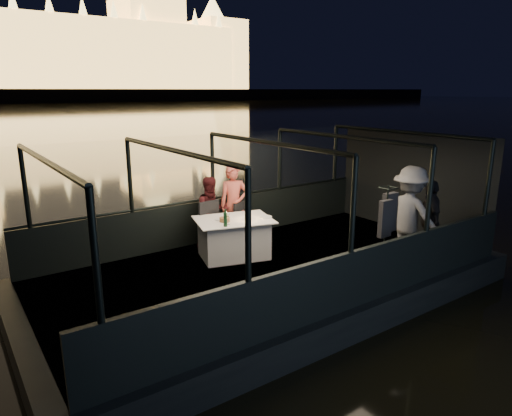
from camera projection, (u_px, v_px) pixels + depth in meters
boat_hull at (268, 292)px, 8.56m from camera, size 8.60×4.40×1.00m
boat_deck at (268, 268)px, 8.44m from camera, size 8.00×4.00×0.04m
gunwale_port at (214, 220)px, 9.90m from camera, size 8.00×0.08×0.90m
gunwale_starboard at (349, 281)px, 6.73m from camera, size 8.00×0.08×0.90m
cabin_glass_port at (212, 167)px, 9.61m from camera, size 8.00×0.02×1.40m
cabin_glass_starboard at (353, 205)px, 6.45m from camera, size 8.00×0.02×1.40m
cabin_roof_glass at (269, 143)px, 7.85m from camera, size 8.00×4.00×0.02m
end_wall_fore at (22, 251)px, 5.92m from camera, size 0.02×4.00×2.30m
end_wall_aft at (410, 182)px, 10.37m from camera, size 0.02×4.00×2.30m
canopy_ribs at (269, 207)px, 8.14m from camera, size 8.00×4.00×2.30m
dining_table_central at (234, 238)px, 8.88m from camera, size 1.68×1.40×0.77m
chair_port_left at (215, 231)px, 9.12m from camera, size 0.52×0.52×1.01m
chair_port_right at (246, 225)px, 9.54m from camera, size 0.52×0.52×0.89m
coat_stand at (385, 227)px, 7.80m from camera, size 0.47×0.39×1.64m
person_woman_coral at (234, 209)px, 9.64m from camera, size 0.71×0.60×1.68m
person_man_maroon at (212, 212)px, 9.38m from camera, size 0.77×0.63×1.48m
passenger_stripe at (409, 219)px, 8.46m from camera, size 0.82×1.27×1.85m
passenger_dark at (429, 215)px, 8.74m from camera, size 0.85×0.95×1.54m
wine_bottle at (225, 218)px, 8.29m from camera, size 0.08×0.08×0.32m
bread_basket at (225, 220)px, 8.62m from camera, size 0.24×0.24×0.08m
amber_candle at (248, 217)px, 8.78m from camera, size 0.07×0.07×0.09m
plate_near at (266, 217)px, 8.93m from camera, size 0.25×0.25×0.01m
plate_far at (221, 219)px, 8.75m from camera, size 0.27×0.27×0.01m
wine_glass_white at (228, 220)px, 8.41m from camera, size 0.08×0.08×0.20m
wine_glass_red at (250, 211)px, 9.05m from camera, size 0.06×0.06×0.17m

